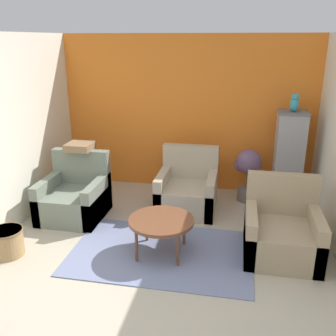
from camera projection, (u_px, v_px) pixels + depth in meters
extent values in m
plane|color=#B2A893|center=(136.00, 310.00, 3.48)|extent=(20.00, 20.00, 0.00)
cube|color=orange|center=(187.00, 114.00, 6.02)|extent=(4.13, 0.06, 2.47)
cube|color=silver|center=(16.00, 132.00, 4.89)|extent=(0.06, 3.14, 2.47)
cube|color=slate|center=(161.00, 252.00, 4.41)|extent=(2.11, 1.36, 0.01)
cylinder|color=brown|center=(161.00, 221.00, 4.27)|extent=(0.75, 0.75, 0.04)
cylinder|color=brown|center=(137.00, 246.00, 4.17)|extent=(0.04, 0.04, 0.40)
cylinder|color=brown|center=(178.00, 250.00, 4.08)|extent=(0.04, 0.04, 0.40)
cylinder|color=brown|center=(147.00, 227.00, 4.60)|extent=(0.04, 0.04, 0.40)
cylinder|color=brown|center=(184.00, 230.00, 4.52)|extent=(0.04, 0.04, 0.40)
cube|color=slate|center=(74.00, 204.00, 5.23)|extent=(0.83, 0.84, 0.39)
cube|color=slate|center=(82.00, 166.00, 5.41)|extent=(0.83, 0.14, 0.50)
cube|color=slate|center=(50.00, 197.00, 5.27)|extent=(0.12, 0.84, 0.56)
cube|color=slate|center=(98.00, 201.00, 5.14)|extent=(0.12, 0.84, 0.56)
cube|color=#9E896B|center=(281.00, 241.00, 4.29)|extent=(0.83, 0.84, 0.39)
cube|color=#9E896B|center=(282.00, 193.00, 4.47)|extent=(0.83, 0.14, 0.50)
cube|color=#9E896B|center=(250.00, 231.00, 4.32)|extent=(0.12, 0.84, 0.56)
cube|color=#9E896B|center=(315.00, 237.00, 4.19)|extent=(0.12, 0.84, 0.56)
cube|color=tan|center=(187.00, 197.00, 5.46)|extent=(0.83, 0.84, 0.39)
cube|color=tan|center=(191.00, 161.00, 5.64)|extent=(0.83, 0.14, 0.50)
cube|color=tan|center=(163.00, 190.00, 5.50)|extent=(0.12, 0.84, 0.56)
cube|color=tan|center=(211.00, 194.00, 5.37)|extent=(0.12, 0.84, 0.56)
cube|color=slate|center=(284.00, 201.00, 5.71)|extent=(0.49, 0.49, 0.08)
cube|color=#939399|center=(288.00, 158.00, 5.49)|extent=(0.40, 0.40, 1.30)
cube|color=slate|center=(293.00, 113.00, 5.27)|extent=(0.42, 0.42, 0.03)
ellipsoid|color=teal|center=(294.00, 105.00, 5.23)|extent=(0.12, 0.15, 0.20)
sphere|color=teal|center=(295.00, 97.00, 5.18)|extent=(0.10, 0.10, 0.10)
cone|color=gold|center=(296.00, 98.00, 5.14)|extent=(0.05, 0.05, 0.05)
cone|color=teal|center=(294.00, 105.00, 5.30)|extent=(0.06, 0.13, 0.17)
cylinder|color=#66605B|center=(246.00, 194.00, 5.81)|extent=(0.28, 0.28, 0.21)
cylinder|color=brown|center=(247.00, 179.00, 5.73)|extent=(0.03, 0.03, 0.30)
sphere|color=#664C6B|center=(249.00, 162.00, 5.64)|extent=(0.37, 0.37, 0.37)
sphere|color=#664C6B|center=(242.00, 164.00, 5.71)|extent=(0.22, 0.22, 0.22)
sphere|color=#664C6B|center=(255.00, 165.00, 5.61)|extent=(0.20, 0.20, 0.20)
cylinder|color=#A37F51|center=(7.00, 242.00, 4.32)|extent=(0.36, 0.36, 0.32)
cylinder|color=brown|center=(5.00, 231.00, 4.27)|extent=(0.38, 0.38, 0.02)
cube|color=#846647|center=(80.00, 146.00, 5.31)|extent=(0.36, 0.36, 0.10)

